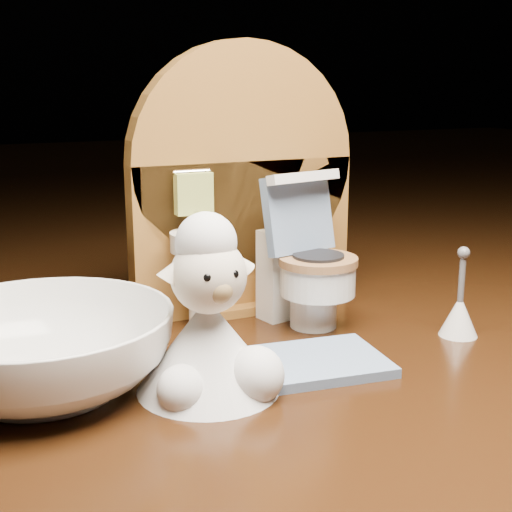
{
  "coord_description": "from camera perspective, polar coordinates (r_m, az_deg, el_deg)",
  "views": [
    {
      "loc": [
        -0.16,
        -0.3,
        0.13
      ],
      "look_at": [
        -0.02,
        0.01,
        0.05
      ],
      "focal_mm": 50.0,
      "sensor_mm": 36.0,
      "label": 1
    }
  ],
  "objects": [
    {
      "name": "plush_lamb",
      "position": [
        0.3,
        -3.7,
        -5.95
      ],
      "size": [
        0.06,
        0.06,
        0.08
      ],
      "rotation": [
        0.0,
        0.0,
        0.03
      ],
      "color": "white",
      "rests_on": "ground"
    },
    {
      "name": "ceramic_bowl",
      "position": [
        0.32,
        -16.65,
        -7.33
      ],
      "size": [
        0.12,
        0.12,
        0.03
      ],
      "primitive_type": "imported",
      "rotation": [
        0.0,
        0.0,
        -0.05
      ],
      "color": "white",
      "rests_on": "ground"
    },
    {
      "name": "toy_toilet",
      "position": [
        0.38,
        3.93,
        -1.03
      ],
      "size": [
        0.05,
        0.06,
        0.08
      ],
      "rotation": [
        0.0,
        0.0,
        0.21
      ],
      "color": "white",
      "rests_on": "ground"
    },
    {
      "name": "bath_mat",
      "position": [
        0.34,
        5.13,
        -8.42
      ],
      "size": [
        0.06,
        0.05,
        0.0
      ],
      "primitive_type": "cube",
      "rotation": [
        0.0,
        0.0,
        -0.11
      ],
      "color": "slate",
      "rests_on": "ground"
    },
    {
      "name": "backdrop_panel",
      "position": [
        0.4,
        -1.16,
        4.84
      ],
      "size": [
        0.13,
        0.05,
        0.15
      ],
      "color": "#976126",
      "rests_on": "ground"
    },
    {
      "name": "toilet_brush",
      "position": [
        0.38,
        15.96,
        -4.37
      ],
      "size": [
        0.02,
        0.02,
        0.05
      ],
      "color": "white",
      "rests_on": "ground"
    }
  ]
}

